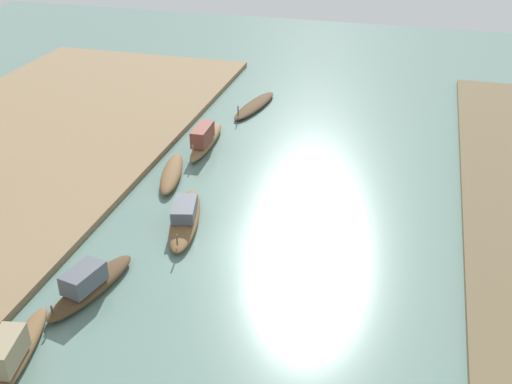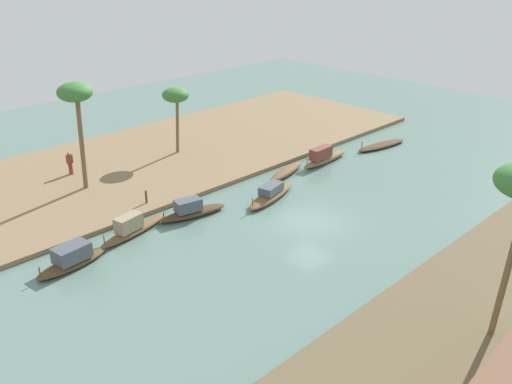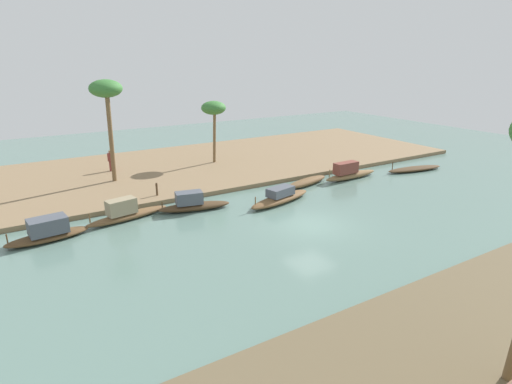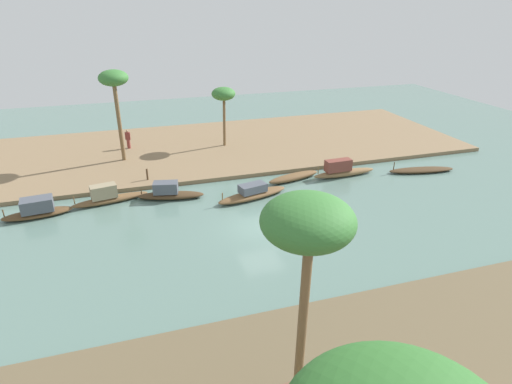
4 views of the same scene
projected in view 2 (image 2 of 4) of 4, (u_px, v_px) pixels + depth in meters
river_water at (311, 222)px, 34.24m from camera, size 77.57×77.57×0.00m
riverbank_left at (162, 157)px, 44.34m from camera, size 46.37×15.83×0.31m
sampan_with_tall_canopy at (191, 210)px, 34.71m from camera, size 4.63×2.03×1.21m
sampan_midstream at (286, 172)px, 41.15m from camera, size 4.51×1.96×0.52m
sampan_near_left_bank at (132, 228)px, 32.45m from camera, size 5.13×1.81×1.33m
sampan_open_hull at (381, 145)px, 46.85m from camera, size 5.45×1.99×0.95m
sampan_with_red_awning at (271, 194)px, 37.15m from camera, size 5.38×2.39×1.05m
sampan_downstream_large at (324, 157)px, 43.23m from camera, size 5.23×1.04×1.40m
sampan_upstream_small at (72, 258)px, 29.25m from camera, size 4.24×1.68×1.23m
person_on_near_bank at (70, 163)px, 40.26m from camera, size 0.46×0.33×1.70m
mooring_post at (146, 197)px, 35.83m from camera, size 0.14×0.14×0.86m
palm_tree_left_near at (176, 97)px, 42.94m from camera, size 2.08×2.08×5.31m
palm_tree_left_far at (75, 97)px, 35.55m from camera, size 2.28×2.28×7.36m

